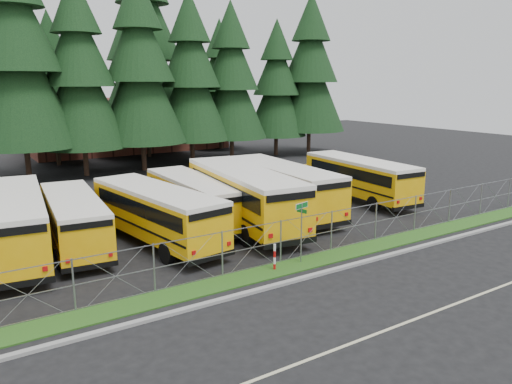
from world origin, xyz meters
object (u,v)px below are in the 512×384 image
Objects in this scene: bus_4 at (192,201)px; bus_6 at (278,189)px; bus_1 at (14,225)px; bus_east at (356,179)px; bus_2 at (73,221)px; striped_bollard at (275,257)px; street_sign at (302,220)px; bus_5 at (241,197)px; bus_3 at (153,215)px.

bus_4 is 5.58m from bus_6.
bus_east is (21.50, -0.25, -0.09)m from bus_1.
bus_6 reaches higher than bus_2.
bus_6 reaches higher than striped_bollard.
bus_2 is 3.55× the size of street_sign.
bus_2 is at bearing 135.19° from street_sign.
bus_2 is 0.85× the size of bus_6.
bus_1 is at bearing -179.51° from bus_5.
bus_5 is (11.55, -1.33, 0.11)m from bus_1.
bus_3 is 15.34m from bus_east.
bus_1 is 13.36m from street_sign.
bus_4 is 8.51m from street_sign.
bus_2 is at bearing 4.00° from bus_1.
bus_1 reaches higher than bus_4.
bus_1 is at bearing 138.22° from striped_bollard.
street_sign is at bearing -80.33° from bus_4.
bus_6 is 8.84m from street_sign.
bus_5 is 6.81m from street_sign.
bus_3 is at bearing -170.85° from bus_east.
bus_3 is at bearing -16.50° from bus_2.
bus_east is 13.40m from street_sign.
bus_4 is at bearing 177.26° from bus_6.
striped_bollard is (9.13, -8.15, -0.91)m from bus_1.
bus_5 is at bearing -1.87° from bus_2.
bus_4 is at bearing 8.86° from bus_1.
bus_6 is (5.54, -0.64, 0.17)m from bus_4.
bus_1 is 4.11× the size of street_sign.
bus_5 is 10.34× the size of striped_bollard.
street_sign is (-4.23, -7.74, 0.50)m from bus_6.
bus_6 is at bearing 4.89° from bus_2.
bus_3 is 0.93× the size of bus_6.
bus_6 is at bearing -175.25° from bus_east.
bus_3 is (6.22, -1.60, -0.08)m from bus_1.
bus_4 reaches higher than striped_bollard.
bus_2 is (2.65, -0.14, -0.21)m from bus_1.
striped_bollard is at bearing -73.88° from bus_3.
bus_2 is at bearing -175.30° from bus_4.
bus_1 is 0.99× the size of bus_6.
bus_east is at bearing 13.26° from bus_5.
striped_bollard is (-2.42, -6.82, -1.03)m from bus_5.
bus_1 reaches higher than street_sign.
bus_5 is (8.90, -1.20, 0.32)m from bus_2.
bus_4 is (9.33, 0.31, -0.15)m from bus_1.
bus_1 reaches higher than bus_2.
bus_1 is 9.34m from bus_4.
bus_4 is (3.11, 1.91, -0.07)m from bus_3.
bus_5 is at bearing -35.77° from bus_4.
striped_bollard is at bearing -90.55° from bus_4.
bus_4 is at bearing 88.61° from striped_bollard.
bus_1 is 9.63× the size of striped_bollard.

